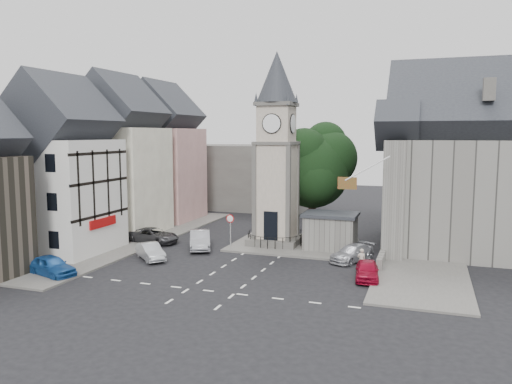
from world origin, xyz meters
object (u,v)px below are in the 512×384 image
at_px(clock_tower, 276,150).
at_px(stone_shelter, 331,231).
at_px(car_east_red, 367,270).
at_px(pedestrian, 361,260).
at_px(car_west_blue, 51,266).

relative_size(clock_tower, stone_shelter, 3.78).
bearing_deg(stone_shelter, car_east_red, -62.81).
bearing_deg(clock_tower, car_east_red, -42.58).
xyz_separation_m(clock_tower, pedestrian, (8.00, -5.99, -7.33)).
relative_size(stone_shelter, car_west_blue, 1.06).
bearing_deg(car_west_blue, stone_shelter, -33.11).
bearing_deg(car_west_blue, clock_tower, -22.16).
bearing_deg(pedestrian, car_east_red, 91.44).
height_order(stone_shelter, car_west_blue, stone_shelter).
relative_size(car_east_red, pedestrian, 2.31).
relative_size(car_west_blue, pedestrian, 2.56).
bearing_deg(pedestrian, car_west_blue, 6.03).
bearing_deg(pedestrian, clock_tower, -53.11).
bearing_deg(stone_shelter, car_west_blue, -140.37).
xyz_separation_m(car_west_blue, car_east_red, (20.11, 6.08, -0.07)).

